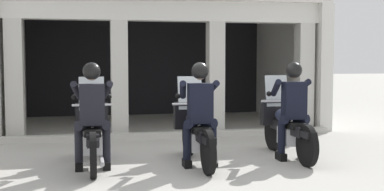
{
  "coord_description": "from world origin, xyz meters",
  "views": [
    {
      "loc": [
        -1.64,
        -7.45,
        1.63
      ],
      "look_at": [
        0.0,
        0.29,
        1.04
      ],
      "focal_mm": 45.98,
      "sensor_mm": 36.0,
      "label": 1
    }
  ],
  "objects_px": {
    "police_officer_center": "(200,105)",
    "police_officer_left": "(92,106)",
    "motorcycle_right": "(286,127)",
    "police_officer_right": "(293,102)",
    "motorcycle_left": "(92,133)",
    "motorcycle_center": "(196,131)"
  },
  "relations": [
    {
      "from": "motorcycle_right",
      "to": "police_officer_right",
      "type": "xyz_separation_m",
      "value": [
        -0.0,
        -0.28,
        0.44
      ]
    },
    {
      "from": "police_officer_center",
      "to": "motorcycle_right",
      "type": "bearing_deg",
      "value": 26.15
    },
    {
      "from": "motorcycle_right",
      "to": "police_officer_right",
      "type": "relative_size",
      "value": 1.29
    },
    {
      "from": "motorcycle_left",
      "to": "motorcycle_right",
      "type": "height_order",
      "value": "same"
    },
    {
      "from": "motorcycle_right",
      "to": "police_officer_right",
      "type": "height_order",
      "value": "police_officer_right"
    },
    {
      "from": "motorcycle_center",
      "to": "police_officer_center",
      "type": "bearing_deg",
      "value": -80.68
    },
    {
      "from": "police_officer_left",
      "to": "police_officer_right",
      "type": "xyz_separation_m",
      "value": [
        3.18,
        0.07,
        0.0
      ]
    },
    {
      "from": "motorcycle_center",
      "to": "motorcycle_left",
      "type": "bearing_deg",
      "value": -174.85
    },
    {
      "from": "police_officer_left",
      "to": "police_officer_center",
      "type": "relative_size",
      "value": 1.0
    },
    {
      "from": "motorcycle_left",
      "to": "police_officer_right",
      "type": "distance_m",
      "value": 3.22
    },
    {
      "from": "police_officer_center",
      "to": "police_officer_left",
      "type": "bearing_deg",
      "value": -174.85
    },
    {
      "from": "motorcycle_left",
      "to": "police_officer_left",
      "type": "xyz_separation_m",
      "value": [
        -0.0,
        -0.28,
        0.44
      ]
    },
    {
      "from": "police_officer_center",
      "to": "motorcycle_center",
      "type": "bearing_deg",
      "value": 99.32
    },
    {
      "from": "motorcycle_center",
      "to": "police_officer_center",
      "type": "height_order",
      "value": "police_officer_center"
    },
    {
      "from": "motorcycle_left",
      "to": "motorcycle_center",
      "type": "relative_size",
      "value": 1.0
    },
    {
      "from": "motorcycle_left",
      "to": "police_officer_center",
      "type": "distance_m",
      "value": 1.7
    },
    {
      "from": "motorcycle_center",
      "to": "police_officer_left",
      "type": "bearing_deg",
      "value": -164.67
    },
    {
      "from": "police_officer_center",
      "to": "police_officer_right",
      "type": "bearing_deg",
      "value": 16.4
    },
    {
      "from": "police_officer_left",
      "to": "police_officer_center",
      "type": "height_order",
      "value": "same"
    },
    {
      "from": "police_officer_center",
      "to": "motorcycle_right",
      "type": "height_order",
      "value": "police_officer_center"
    },
    {
      "from": "police_officer_center",
      "to": "motorcycle_right",
      "type": "xyz_separation_m",
      "value": [
        1.59,
        0.47,
        -0.44
      ]
    },
    {
      "from": "motorcycle_right",
      "to": "police_officer_left",
      "type": "bearing_deg",
      "value": -169.79
    }
  ]
}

